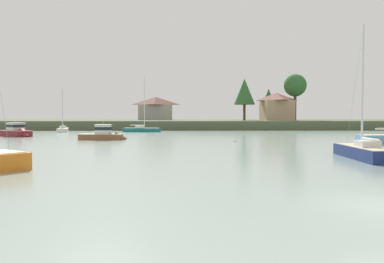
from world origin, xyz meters
name	(u,v)px	position (x,y,z in m)	size (l,w,h in m)	color
far_shore_bank	(208,124)	(0.00, 96.36, 1.03)	(251.03, 48.95, 2.07)	#4C563D
sailboat_teal	(142,131)	(-15.48, 64.17, 0.24)	(7.60, 3.08, 11.46)	#196B70
cruiser_wood	(106,136)	(-17.49, 38.65, 0.45)	(6.55, 2.45, 3.86)	brown
cruiser_maroon	(17,133)	(-33.06, 47.45, 0.48)	(7.16, 6.60, 4.02)	maroon
sailboat_navy	(365,156)	(6.41, 15.03, 0.24)	(2.58, 7.84, 10.63)	navy
sailboat_white	(63,131)	(-31.41, 64.88, 0.20)	(3.38, 6.88, 9.04)	white
mooring_buoy_white	(235,141)	(-0.73, 33.78, 0.06)	(0.35, 0.35, 0.41)	white
shore_tree_left	(244,92)	(8.96, 87.69, 9.58)	(5.53, 5.53, 10.95)	brown
shore_tree_right	(295,86)	(22.17, 87.01, 11.14)	(5.87, 5.87, 12.12)	brown
shore_tree_inland_c	(269,99)	(17.08, 95.52, 8.18)	(4.42, 4.42, 8.88)	brown
cottage_near_water	(156,108)	(-15.41, 101.97, 5.64)	(10.50, 7.46, 6.90)	#9E998E
cottage_hillside	(276,106)	(17.20, 86.71, 5.79)	(7.74, 10.55, 7.21)	tan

